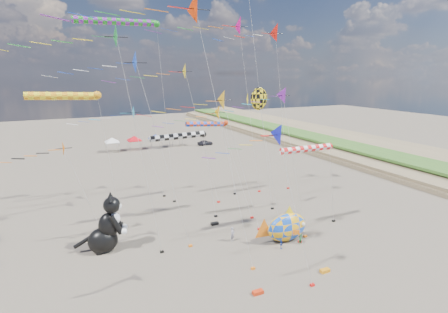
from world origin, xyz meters
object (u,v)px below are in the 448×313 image
child_green (301,239)px  parked_car (205,143)px  fish_inflatable (287,227)px  child_blue (281,244)px  cat_inflatable (105,222)px  person_adult (232,234)px

child_green → parked_car: (10.61, 52.10, 0.11)m
fish_inflatable → child_green: fish_inflatable is taller
child_blue → child_green: bearing=-47.6°
child_green → child_blue: child_green is taller
fish_inflatable → cat_inflatable: bearing=160.9°
cat_inflatable → child_blue: bearing=-11.7°
person_adult → parked_car: size_ratio=0.41×
fish_inflatable → person_adult: (-5.23, 2.33, -0.74)m
person_adult → cat_inflatable: bearing=130.0°
person_adult → fish_inflatable: bearing=-57.2°
fish_inflatable → parked_car: bearing=77.2°
person_adult → child_blue: size_ratio=1.64×
person_adult → child_green: 7.19m
cat_inflatable → person_adult: cat_inflatable is taller
child_green → parked_car: size_ratio=0.28×
fish_inflatable → child_green: size_ratio=5.76×
person_adult → child_green: size_ratio=1.45×
fish_inflatable → child_blue: 2.26m
cat_inflatable → person_adult: (12.32, -3.73, -2.22)m
person_adult → child_blue: 5.20m
child_blue → parked_car: (13.09, 52.08, 0.18)m
fish_inflatable → child_blue: bearing=-139.5°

